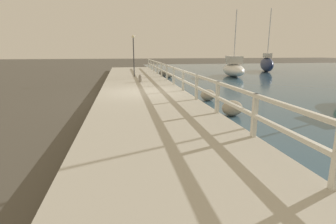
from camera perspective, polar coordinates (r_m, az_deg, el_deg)
ground_plane at (r=12.37m, az=-5.40°, el=2.83°), size 120.00×120.00×0.00m
dock_walkway at (r=12.34m, az=-5.42°, el=3.63°), size 4.02×36.00×0.35m
railing at (r=12.52m, az=3.31°, el=7.64°), size 0.10×32.50×0.97m
boulder_mid_strip at (r=21.82m, az=0.29°, el=7.99°), size 0.55×0.50×0.41m
boulder_water_edge at (r=9.41m, az=13.81°, el=0.84°), size 0.72×0.65×0.54m
boulder_near_dock at (r=12.03m, az=8.70°, el=3.67°), size 0.68×0.61×0.51m
boulder_upstream at (r=22.89m, az=-1.00°, el=8.45°), size 0.78×0.70×0.59m
mooring_bollard at (r=16.07m, az=-6.10°, el=7.32°), size 0.19×0.19×0.46m
dock_lamp at (r=19.50m, az=-7.52°, el=13.29°), size 0.20×0.20×2.92m
sailboat_navy at (r=30.36m, az=20.68°, el=9.79°), size 2.89×5.67×6.38m
sailboat_white at (r=23.70m, az=14.06°, el=9.20°), size 2.32×4.68×5.50m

